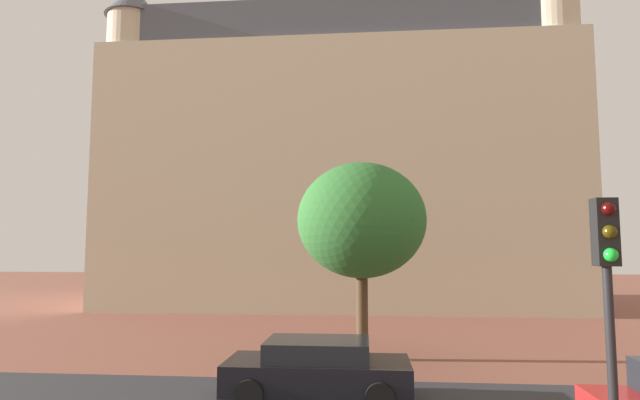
# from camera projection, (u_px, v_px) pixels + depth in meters

# --- Properties ---
(landmark_building) EXTENTS (27.78, 12.39, 33.54)m
(landmark_building) POSITION_uv_depth(u_px,v_px,m) (337.00, 151.00, 33.57)
(landmark_building) COLOR beige
(landmark_building) RESTS_ON ground_plane
(car_black) EXTENTS (4.36, 2.09, 1.36)m
(car_black) POSITION_uv_depth(u_px,v_px,m) (318.00, 369.00, 12.15)
(car_black) COLOR black
(car_black) RESTS_ON ground_plane
(traffic_light_pole) EXTENTS (0.28, 0.34, 4.21)m
(traffic_light_pole) POSITION_uv_depth(u_px,v_px,m) (609.00, 293.00, 6.68)
(traffic_light_pole) COLOR black
(traffic_light_pole) RESTS_ON ground_plane
(tree_curb_far) EXTENTS (4.19, 4.19, 6.34)m
(tree_curb_far) POSITION_uv_depth(u_px,v_px,m) (361.00, 221.00, 16.67)
(tree_curb_far) COLOR #4C3823
(tree_curb_far) RESTS_ON ground_plane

